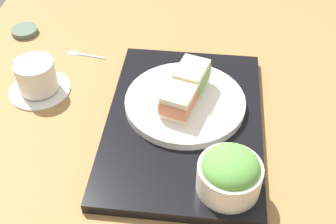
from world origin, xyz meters
TOP-DOWN VIEW (x-y plane):
  - ground_plane at (0.00, 0.00)cm, footprint 140.00×100.00cm
  - serving_tray at (-0.68, -3.25)cm, footprint 43.50×29.88cm
  - sandwich_plate at (3.08, -3.10)cm, footprint 23.91×23.91cm
  - sandwich_near at (0.03, -2.23)cm, footprint 9.13×7.48cm
  - sandwich_far at (6.12, -3.97)cm, footprint 9.07×7.63cm
  - salad_bowl at (-16.10, -11.86)cm, footprint 10.66×10.66cm
  - coffee_cup at (6.65, 28.53)cm, footprint 13.06×13.06cm
  - small_sauce_dish at (27.44, 39.15)cm, footprint 6.43×6.43cm
  - teaspoon at (20.27, 23.63)cm, footprint 2.67×9.49cm

SIDE VIEW (x-z plane):
  - ground_plane at x=0.00cm, z-range -3.00..0.00cm
  - teaspoon at x=20.27cm, z-range -0.05..0.75cm
  - small_sauce_dish at x=27.44cm, z-range 0.00..1.33cm
  - serving_tray at x=-0.68cm, z-range 0.00..2.12cm
  - sandwich_plate at x=3.08cm, z-range 2.12..3.79cm
  - coffee_cup at x=6.65cm, z-range -0.30..7.13cm
  - salad_bowl at x=-16.10cm, z-range 1.98..9.93cm
  - sandwich_near at x=0.03cm, z-range 3.79..8.94cm
  - sandwich_far at x=6.12cm, z-range 3.79..9.60cm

